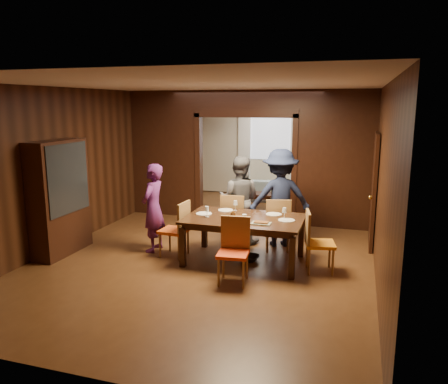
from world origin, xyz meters
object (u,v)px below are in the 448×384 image
(chair_near, at_px, (233,252))
(hutch, at_px, (59,198))
(person_grey, at_px, (239,200))
(person_navy, at_px, (280,198))
(chair_left, at_px, (174,229))
(chair_right, at_px, (320,242))
(chair_far_l, at_px, (234,219))
(chair_far_r, at_px, (277,224))
(dining_table, at_px, (244,240))
(sofa, at_px, (267,189))
(person_purple, at_px, (153,208))
(coffee_table, at_px, (259,201))

(chair_near, xyz_separation_m, hutch, (-3.26, 0.39, 0.52))
(person_grey, xyz_separation_m, person_navy, (0.77, 0.05, 0.08))
(person_grey, distance_m, chair_left, 1.44)
(chair_near, bearing_deg, chair_right, 29.68)
(chair_far_l, relative_size, chair_far_r, 1.00)
(person_grey, bearing_deg, chair_near, 100.17)
(dining_table, xyz_separation_m, hutch, (-3.18, -0.53, 0.62))
(person_grey, xyz_separation_m, chair_near, (0.44, -1.93, -0.34))
(person_navy, xyz_separation_m, chair_right, (0.85, -1.13, -0.42))
(chair_far_r, bearing_deg, chair_far_l, -21.91)
(chair_far_l, bearing_deg, person_grey, -118.34)
(person_grey, distance_m, hutch, 3.22)
(sofa, relative_size, chair_far_r, 2.08)
(person_purple, height_order, sofa, person_purple)
(dining_table, relative_size, hutch, 0.97)
(chair_left, distance_m, chair_right, 2.49)
(person_purple, height_order, chair_left, person_purple)
(person_purple, xyz_separation_m, chair_far_r, (2.11, 0.70, -0.30))
(coffee_table, distance_m, chair_far_r, 3.17)
(person_grey, distance_m, person_navy, 0.77)
(person_purple, bearing_deg, dining_table, 87.71)
(person_purple, relative_size, chair_far_l, 1.63)
(chair_right, height_order, chair_far_r, same)
(chair_far_r, bearing_deg, hutch, 5.57)
(chair_far_l, bearing_deg, hutch, 23.29)
(person_purple, bearing_deg, chair_near, 60.89)
(sofa, relative_size, coffee_table, 2.53)
(person_grey, bearing_deg, chair_left, 48.74)
(sofa, bearing_deg, person_grey, 90.89)
(person_navy, relative_size, chair_far_l, 1.86)
(dining_table, relative_size, chair_far_l, 1.99)
(chair_left, distance_m, chair_far_l, 1.26)
(chair_right, bearing_deg, person_grey, 44.33)
(person_grey, height_order, chair_far_r, person_grey)
(chair_far_r, xyz_separation_m, hutch, (-3.60, -1.30, 0.52))
(person_purple, distance_m, chair_near, 2.05)
(person_grey, height_order, hutch, hutch)
(sofa, relative_size, dining_table, 1.05)
(coffee_table, bearing_deg, sofa, 89.63)
(person_purple, bearing_deg, chair_left, 71.87)
(person_purple, height_order, coffee_table, person_purple)
(person_grey, bearing_deg, dining_table, 106.97)
(chair_left, bearing_deg, hutch, -73.52)
(chair_right, height_order, chair_far_l, same)
(chair_left, relative_size, chair_far_l, 1.00)
(person_navy, relative_size, sofa, 0.89)
(chair_right, relative_size, chair_far_r, 1.00)
(sofa, xyz_separation_m, hutch, (-2.59, -5.35, 0.70))
(chair_right, bearing_deg, sofa, 8.86)
(chair_near, height_order, hutch, hutch)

